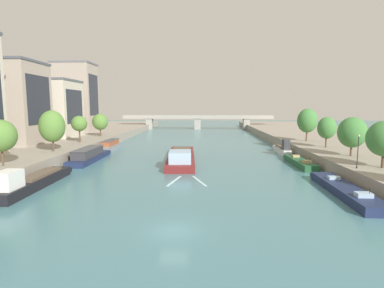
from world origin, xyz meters
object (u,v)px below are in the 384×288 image
at_px(moored_boat_left_end, 89,155).
at_px(moored_boat_left_upstream, 111,145).
at_px(tree_right_far, 307,121).
at_px(tree_right_end_of_row, 352,132).
at_px(lamppost_right_bank, 358,150).
at_px(barge_midriver, 181,157).
at_px(tree_left_midway, 1,136).
at_px(moored_boat_right_far, 282,149).
at_px(tree_left_third, 52,126).
at_px(bridge_far, 198,120).
at_px(tree_left_distant, 100,122).
at_px(tree_left_second, 79,124).
at_px(moored_boat_left_second, 32,181).
at_px(tree_right_midway, 327,128).
at_px(moored_boat_right_lone, 344,190).
at_px(moored_boat_right_midway, 300,162).

relative_size(moored_boat_left_end, moored_boat_left_upstream, 1.25).
distance_m(moored_boat_left_end, tree_right_far, 50.46).
height_order(tree_right_end_of_row, lamppost_right_bank, tree_right_end_of_row).
bearing_deg(barge_midriver, tree_left_midway, -146.07).
bearing_deg(moored_boat_right_far, tree_left_third, -164.54).
relative_size(tree_right_far, bridge_far, 0.11).
bearing_deg(tree_left_distant, tree_right_far, -10.31).
bearing_deg(tree_right_end_of_row, tree_left_third, 176.19).
distance_m(tree_left_second, tree_right_far, 54.20).
bearing_deg(moored_boat_right_far, moored_boat_left_second, -143.10).
bearing_deg(tree_left_distant, tree_left_midway, -89.36).
distance_m(barge_midriver, tree_left_distant, 36.07).
bearing_deg(tree_right_midway, moored_boat_left_upstream, 167.24).
bearing_deg(tree_left_third, tree_right_midway, 7.64).
height_order(moored_boat_left_upstream, tree_left_distant, tree_left_distant).
height_order(moored_boat_left_end, tree_left_second, tree_left_second).
xyz_separation_m(moored_boat_left_second, lamppost_right_bank, (43.46, 3.89, 3.79)).
bearing_deg(moored_boat_left_second, barge_midriver, 47.68).
distance_m(moored_boat_left_end, moored_boat_right_lone, 44.91).
relative_size(tree_left_third, tree_left_distant, 1.22).
bearing_deg(tree_right_end_of_row, moored_boat_left_second, -163.66).
xyz_separation_m(tree_right_midway, tree_right_far, (-0.16, 11.13, 0.92)).
bearing_deg(tree_right_midway, tree_right_end_of_row, -90.68).
relative_size(barge_midriver, moored_boat_left_second, 1.51).
bearing_deg(tree_right_midway, moored_boat_left_second, -152.63).
xyz_separation_m(moored_boat_right_far, tree_left_third, (-46.13, -12.76, 5.92)).
bearing_deg(tree_right_midway, bridge_far, 110.09).
height_order(moored_boat_right_far, tree_right_midway, tree_right_midway).
xyz_separation_m(tree_left_third, bridge_far, (25.70, 83.18, -2.79)).
bearing_deg(tree_left_distant, tree_left_second, -89.80).
bearing_deg(moored_boat_right_lone, tree_left_midway, 174.38).
bearing_deg(lamppost_right_bank, tree_right_far, 82.86).
bearing_deg(moored_boat_right_midway, tree_left_second, 162.94).
bearing_deg(tree_right_end_of_row, moored_boat_left_end, 172.75).
bearing_deg(tree_right_far, tree_right_end_of_row, -89.91).
bearing_deg(moored_boat_right_far, tree_right_far, 37.63).
xyz_separation_m(moored_boat_right_midway, lamppost_right_bank, (3.46, -13.13, 4.22)).
bearing_deg(moored_boat_left_second, tree_right_end_of_row, 16.34).
relative_size(moored_boat_right_far, tree_right_end_of_row, 1.58).
bearing_deg(tree_right_far, tree_right_midway, -89.16).
bearing_deg(bridge_far, tree_right_far, -66.93).
bearing_deg(moored_boat_right_midway, moored_boat_right_lone, -91.10).
bearing_deg(moored_boat_right_far, moored_boat_right_lone, -91.10).
height_order(tree_left_second, tree_left_distant, tree_left_distant).
distance_m(moored_boat_right_lone, tree_left_third, 49.53).
relative_size(moored_boat_right_midway, tree_right_end_of_row, 1.93).
bearing_deg(lamppost_right_bank, moored_boat_left_second, -174.89).
height_order(moored_boat_left_end, moored_boat_right_lone, moored_boat_left_end).
bearing_deg(lamppost_right_bank, moored_boat_right_far, 96.93).
xyz_separation_m(barge_midriver, tree_right_end_of_row, (29.40, -5.94, 5.38)).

